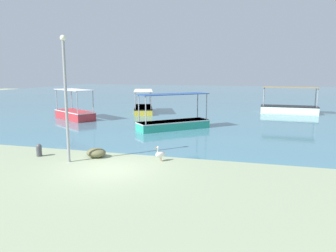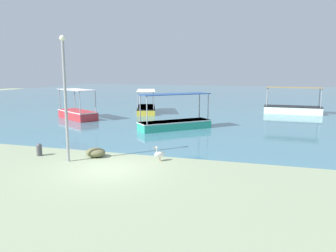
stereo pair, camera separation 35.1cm
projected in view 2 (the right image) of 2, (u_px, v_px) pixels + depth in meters
ground at (108, 169)px, 15.40m from camera, size 120.00×120.00×0.00m
harbor_water at (228, 96)px, 60.70m from camera, size 110.00×90.00×0.00m
fishing_boat_near_left at (175, 123)px, 25.97m from camera, size 5.41×5.21×2.82m
fishing_boat_center at (293, 108)px, 35.48m from camera, size 5.99×2.31×2.86m
fishing_boat_far_right at (78, 113)px, 31.61m from camera, size 5.16×4.19×2.85m
fishing_boat_near_right at (146, 108)px, 36.62m from camera, size 3.88×6.43×2.49m
pelican at (159, 154)px, 16.74m from camera, size 0.61×0.68×0.80m
lamp_post at (65, 93)px, 16.20m from camera, size 0.28×0.28×6.28m
mooring_bollard at (39, 149)px, 17.85m from camera, size 0.31×0.31×0.69m
net_pile at (96, 152)px, 17.60m from camera, size 1.06×0.90×0.50m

